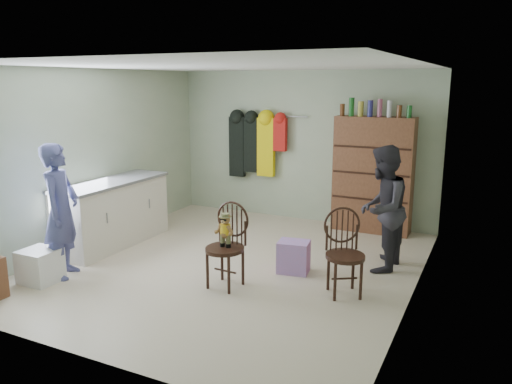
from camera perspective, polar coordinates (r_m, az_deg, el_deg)
The scene contains 11 objects.
ground_plane at distance 6.52m, azimuth -2.77°, elevation -8.31°, with size 5.00×5.00×0.00m, color beige.
room_walls at distance 6.61m, azimuth -0.69°, elevation 6.09°, with size 5.00×5.00×5.00m.
counter at distance 7.48m, azimuth -16.05°, elevation -2.28°, with size 0.64×1.86×0.94m.
plastic_tub at distance 6.45m, azimuth -23.44°, elevation -7.75°, with size 0.41×0.39×0.39m, color white.
chair_front at distance 5.72m, azimuth -3.32°, elevation -5.34°, with size 0.46×0.46×0.98m.
chair_far at distance 5.61m, azimuth 10.02°, elevation -6.40°, with size 0.59×0.59×0.96m.
striped_bag at distance 6.24m, azimuth 4.32°, elevation -7.39°, with size 0.38×0.29×0.40m, color pink.
person_left at distance 6.38m, azimuth -21.40°, elevation -2.03°, with size 0.59×0.39×1.62m, color #494C86.
person_right at distance 6.35m, azimuth 14.21°, elevation -1.86°, with size 0.76×0.59×1.57m, color #2D2B33.
dresser at distance 7.95m, azimuth 13.23°, elevation 2.00°, with size 1.20×0.39×2.08m.
coat_rack at distance 8.66m, azimuth -0.09°, elevation 5.43°, with size 1.42×0.12×1.09m.
Camera 1 is at (2.95, -5.34, 2.32)m, focal length 35.00 mm.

